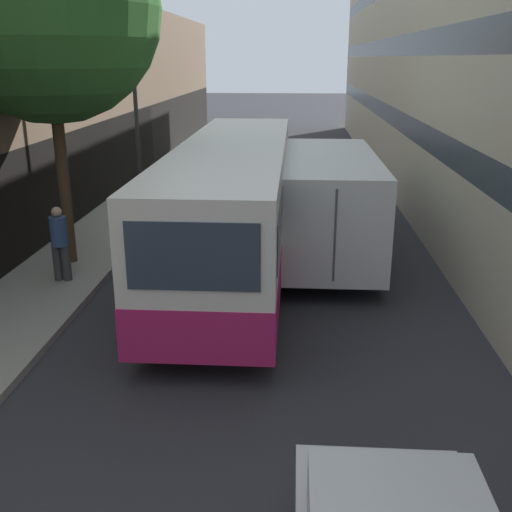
{
  "coord_description": "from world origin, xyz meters",
  "views": [
    {
      "loc": [
        0.66,
        -0.56,
        4.96
      ],
      "look_at": [
        -0.0,
        9.52,
        1.6
      ],
      "focal_mm": 42.0,
      "sensor_mm": 36.0,
      "label": 1
    }
  ],
  "objects_px": {
    "bus": "(234,202)",
    "pedestrian": "(60,241)",
    "box_truck": "(325,194)",
    "street_lamp": "(131,37)",
    "street_tree_left": "(46,7)",
    "panel_van": "(242,149)"
  },
  "relations": [
    {
      "from": "box_truck",
      "to": "street_tree_left",
      "type": "relative_size",
      "value": 1.05
    },
    {
      "from": "bus",
      "to": "pedestrian",
      "type": "bearing_deg",
      "value": -155.17
    },
    {
      "from": "bus",
      "to": "street_lamp",
      "type": "bearing_deg",
      "value": 134.58
    },
    {
      "from": "street_lamp",
      "to": "panel_van",
      "type": "bearing_deg",
      "value": 75.51
    },
    {
      "from": "box_truck",
      "to": "pedestrian",
      "type": "relative_size",
      "value": 5.14
    },
    {
      "from": "street_lamp",
      "to": "box_truck",
      "type": "bearing_deg",
      "value": -15.51
    },
    {
      "from": "panel_van",
      "to": "street_lamp",
      "type": "bearing_deg",
      "value": -104.49
    },
    {
      "from": "box_truck",
      "to": "street_tree_left",
      "type": "height_order",
      "value": "street_tree_left"
    },
    {
      "from": "street_tree_left",
      "to": "pedestrian",
      "type": "bearing_deg",
      "value": -77.3
    },
    {
      "from": "box_truck",
      "to": "street_lamp",
      "type": "bearing_deg",
      "value": 164.49
    },
    {
      "from": "street_tree_left",
      "to": "bus",
      "type": "bearing_deg",
      "value": 5.68
    },
    {
      "from": "pedestrian",
      "to": "street_lamp",
      "type": "height_order",
      "value": "street_lamp"
    },
    {
      "from": "panel_van",
      "to": "street_tree_left",
      "type": "xyz_separation_m",
      "value": [
        -3.19,
        -12.36,
        4.83
      ]
    },
    {
      "from": "bus",
      "to": "box_truck",
      "type": "relative_size",
      "value": 1.36
    },
    {
      "from": "box_truck",
      "to": "street_lamp",
      "type": "relative_size",
      "value": 1.11
    },
    {
      "from": "bus",
      "to": "street_lamp",
      "type": "height_order",
      "value": "street_lamp"
    },
    {
      "from": "street_lamp",
      "to": "street_tree_left",
      "type": "height_order",
      "value": "street_tree_left"
    },
    {
      "from": "box_truck",
      "to": "street_tree_left",
      "type": "distance_m",
      "value": 8.04
    },
    {
      "from": "street_lamp",
      "to": "street_tree_left",
      "type": "bearing_deg",
      "value": -104.37
    },
    {
      "from": "box_truck",
      "to": "street_tree_left",
      "type": "xyz_separation_m",
      "value": [
        -6.33,
        -2.06,
        4.51
      ]
    },
    {
      "from": "panel_van",
      "to": "bus",
      "type": "bearing_deg",
      "value": -85.93
    },
    {
      "from": "box_truck",
      "to": "street_lamp",
      "type": "distance_m",
      "value": 6.9
    }
  ]
}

